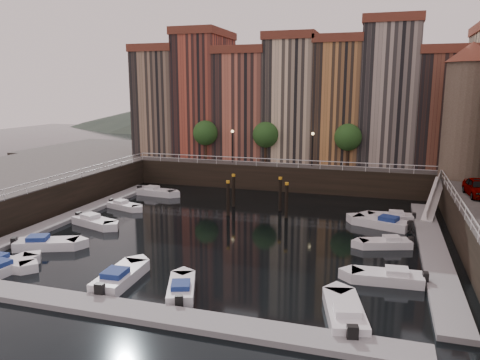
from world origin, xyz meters
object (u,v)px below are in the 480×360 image
(gangway, at_px, (434,196))
(boat_left_1, at_px, (45,244))
(corner_tower, at_px, (467,109))
(boat_left_0, at_px, (2,263))
(car_a, at_px, (478,189))
(mooring_pilings, at_px, (257,196))
(boat_left_2, at_px, (94,222))

(gangway, relative_size, boat_left_1, 1.66)
(gangway, bearing_deg, boat_left_1, -146.79)
(corner_tower, distance_m, boat_left_0, 44.26)
(car_a, bearing_deg, boat_left_1, -160.54)
(gangway, bearing_deg, boat_left_0, -141.48)
(gangway, xyz_separation_m, mooring_pilings, (-16.84, -4.10, -0.27))
(corner_tower, distance_m, boat_left_1, 41.62)
(gangway, bearing_deg, car_a, -55.85)
(boat_left_0, xyz_separation_m, boat_left_2, (0.05, 10.71, 0.03))
(boat_left_0, bearing_deg, boat_left_2, 88.53)
(boat_left_1, bearing_deg, mooring_pilings, 28.13)
(boat_left_1, bearing_deg, corner_tower, 14.39)
(mooring_pilings, bearing_deg, boat_left_2, -145.42)
(corner_tower, distance_m, car_a, 11.00)
(boat_left_1, bearing_deg, boat_left_2, 68.32)
(corner_tower, height_order, gangway, corner_tower)
(corner_tower, bearing_deg, boat_left_0, -139.21)
(mooring_pilings, height_order, car_a, car_a)
(boat_left_2, bearing_deg, gangway, 41.94)
(gangway, xyz_separation_m, car_a, (3.01, -4.44, 1.87))
(corner_tower, bearing_deg, gangway, -122.80)
(boat_left_2, relative_size, car_a, 1.06)
(boat_left_0, xyz_separation_m, car_a, (32.78, 19.25, 3.45))
(corner_tower, xyz_separation_m, boat_left_2, (-32.62, -17.48, -9.82))
(mooring_pilings, height_order, boat_left_0, mooring_pilings)
(corner_tower, bearing_deg, boat_left_2, -151.82)
(corner_tower, height_order, boat_left_0, corner_tower)
(boat_left_0, distance_m, car_a, 38.17)
(mooring_pilings, xyz_separation_m, boat_left_1, (-12.86, -15.34, -1.27))
(corner_tower, relative_size, boat_left_2, 2.82)
(mooring_pilings, relative_size, boat_left_1, 1.31)
(gangway, relative_size, mooring_pilings, 1.26)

